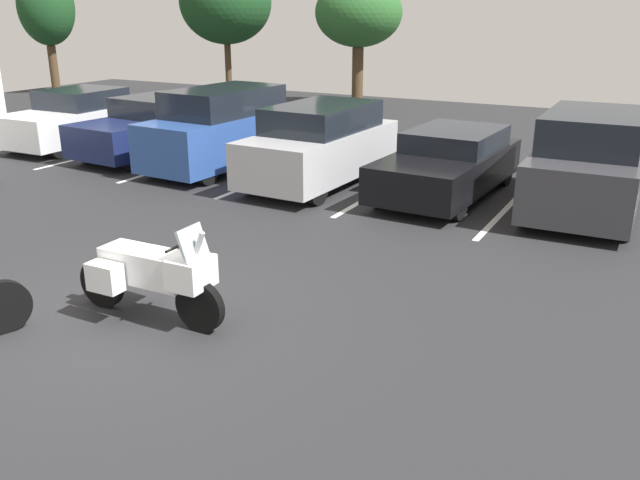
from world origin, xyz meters
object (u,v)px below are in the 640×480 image
object	(u,v)px
motorcycle_touring	(152,273)
car_navy	(153,128)
car_silver	(320,145)
car_white	(77,119)
car_blue	(222,129)
car_black	(449,163)
car_charcoal	(590,164)

from	to	relation	value
motorcycle_touring	car_navy	bearing A→B (deg)	131.70
car_silver	car_white	bearing A→B (deg)	176.08
car_blue	car_white	bearing A→B (deg)	176.43
car_blue	car_black	world-z (taller)	car_blue
motorcycle_touring	car_white	size ratio (longest dim) A/B	0.53
car_silver	car_charcoal	size ratio (longest dim) A/B	1.04
motorcycle_touring	car_charcoal	world-z (taller)	car_charcoal
motorcycle_touring	car_black	bearing A→B (deg)	79.66
car_silver	car_black	distance (m)	2.88
car_blue	car_black	bearing A→B (deg)	2.30
car_navy	car_black	distance (m)	8.16
car_silver	car_black	bearing A→B (deg)	9.21
car_navy	car_white	bearing A→B (deg)	178.44
car_navy	car_blue	world-z (taller)	car_blue
car_silver	car_black	world-z (taller)	car_silver
car_white	car_black	xyz separation A→B (m)	(11.06, -0.10, -0.08)
car_silver	car_navy	bearing A→B (deg)	174.80
car_black	car_silver	bearing A→B (deg)	-170.79
car_white	car_silver	bearing A→B (deg)	-3.92
motorcycle_touring	car_charcoal	xyz separation A→B (m)	(4.14, 7.69, 0.31)
car_silver	car_charcoal	bearing A→B (deg)	5.80
car_black	car_blue	bearing A→B (deg)	-177.70
car_white	car_black	world-z (taller)	car_white
car_blue	car_silver	distance (m)	2.88
car_white	car_charcoal	world-z (taller)	car_charcoal
motorcycle_touring	car_white	world-z (taller)	car_white
car_white	car_black	size ratio (longest dim) A/B	0.96
motorcycle_touring	car_silver	world-z (taller)	car_silver
car_white	car_black	distance (m)	11.06
car_blue	car_black	distance (m)	5.72
car_white	car_silver	size ratio (longest dim) A/B	0.98
motorcycle_touring	car_charcoal	size ratio (longest dim) A/B	0.53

